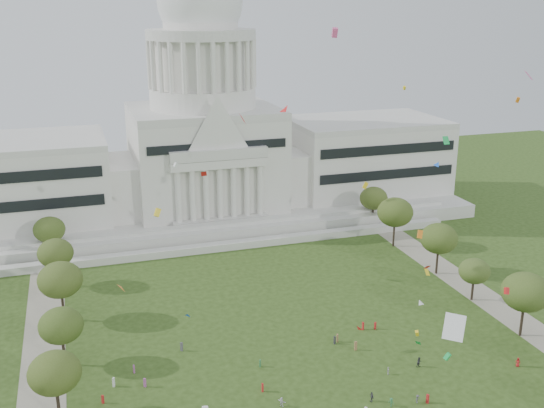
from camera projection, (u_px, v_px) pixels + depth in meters
capitol at (205, 146)px, 197.09m from camera, size 160.00×64.50×91.30m
path_left at (43, 380)px, 113.87m from camera, size 8.00×160.00×0.04m
path_right at (497, 306)px, 141.75m from camera, size 8.00×160.00×0.04m
row_tree_l_2 at (55, 373)px, 100.64m from camera, size 8.42×8.42×11.97m
row_tree_r_2 at (526, 292)px, 126.32m from camera, size 9.55×9.55×13.58m
row_tree_l_3 at (61, 326)px, 116.11m from camera, size 8.12×8.12×11.55m
row_tree_r_3 at (474, 271)px, 142.66m from camera, size 7.01×7.01×9.98m
row_tree_l_4 at (60, 280)px, 132.57m from camera, size 9.29×9.29×13.21m
row_tree_r_4 at (439, 239)px, 156.24m from camera, size 9.19×9.19×13.06m
row_tree_l_5 at (55, 253)px, 149.42m from camera, size 8.33×8.33×11.85m
row_tree_r_5 at (395, 212)px, 173.99m from camera, size 9.82×9.82×13.96m
row_tree_l_6 at (49, 230)px, 165.46m from camera, size 8.19×8.19×11.64m
row_tree_r_6 at (374, 198)px, 191.43m from camera, size 8.42×8.42×11.97m
person_0 at (518, 362)px, 117.86m from camera, size 1.02×1.02×1.79m
person_2 at (419, 362)px, 117.65m from camera, size 1.05×0.73×2.00m
person_3 at (391, 402)px, 106.12m from camera, size 1.04×1.18×1.63m
person_4 at (372, 397)px, 107.41m from camera, size 0.75×1.16×1.85m
person_5 at (282, 402)px, 106.12m from camera, size 1.44×1.65×1.71m
person_9 at (417, 399)px, 107.06m from camera, size 1.11×0.99×1.54m
person_10 at (388, 371)px, 115.35m from camera, size 0.69×0.97×1.50m
distant_crowd at (252, 390)px, 109.48m from camera, size 56.46×32.20×1.94m
kite_swarm at (366, 258)px, 103.62m from camera, size 93.56×110.19×56.21m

